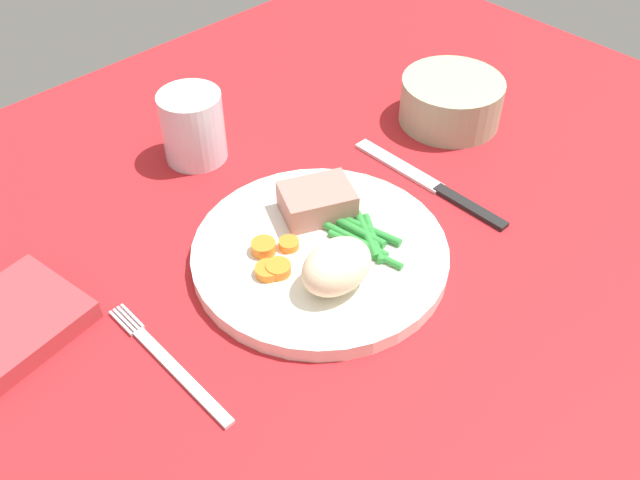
{
  "coord_description": "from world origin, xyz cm",
  "views": [
    {
      "loc": [
        -32.14,
        -36.69,
        50.13
      ],
      "look_at": [
        1.09,
        -2.1,
        4.6
      ],
      "focal_mm": 39.03,
      "sensor_mm": 36.0,
      "label": 1
    }
  ],
  "objects_px": {
    "meat_portion": "(317,201)",
    "water_glass": "(194,131)",
    "fork": "(169,363)",
    "knife": "(431,185)",
    "dinner_plate": "(320,253)",
    "salad_bowl": "(451,98)",
    "napkin": "(4,328)"
  },
  "relations": [
    {
      "from": "dinner_plate",
      "to": "salad_bowl",
      "type": "height_order",
      "value": "salad_bowl"
    },
    {
      "from": "fork",
      "to": "knife",
      "type": "bearing_deg",
      "value": 2.41
    },
    {
      "from": "dinner_plate",
      "to": "napkin",
      "type": "height_order",
      "value": "napkin"
    },
    {
      "from": "dinner_plate",
      "to": "water_glass",
      "type": "xyz_separation_m",
      "value": [
        0.01,
        0.22,
        0.03
      ]
    },
    {
      "from": "water_glass",
      "to": "salad_bowl",
      "type": "distance_m",
      "value": 0.31
    },
    {
      "from": "fork",
      "to": "napkin",
      "type": "height_order",
      "value": "napkin"
    },
    {
      "from": "dinner_plate",
      "to": "knife",
      "type": "height_order",
      "value": "dinner_plate"
    },
    {
      "from": "knife",
      "to": "salad_bowl",
      "type": "height_order",
      "value": "salad_bowl"
    },
    {
      "from": "dinner_plate",
      "to": "meat_portion",
      "type": "bearing_deg",
      "value": 49.4
    },
    {
      "from": "napkin",
      "to": "knife",
      "type": "bearing_deg",
      "value": -16.25
    },
    {
      "from": "salad_bowl",
      "to": "napkin",
      "type": "bearing_deg",
      "value": 173.95
    },
    {
      "from": "meat_portion",
      "to": "fork",
      "type": "xyz_separation_m",
      "value": [
        -0.21,
        -0.04,
        -0.03
      ]
    },
    {
      "from": "knife",
      "to": "dinner_plate",
      "type": "bearing_deg",
      "value": 174.58
    },
    {
      "from": "dinner_plate",
      "to": "water_glass",
      "type": "distance_m",
      "value": 0.22
    },
    {
      "from": "dinner_plate",
      "to": "napkin",
      "type": "bearing_deg",
      "value": 155.07
    },
    {
      "from": "meat_portion",
      "to": "water_glass",
      "type": "xyz_separation_m",
      "value": [
        -0.02,
        0.18,
        0.0
      ]
    },
    {
      "from": "meat_portion",
      "to": "napkin",
      "type": "relative_size",
      "value": 0.54
    },
    {
      "from": "water_glass",
      "to": "salad_bowl",
      "type": "bearing_deg",
      "value": -30.17
    },
    {
      "from": "meat_portion",
      "to": "dinner_plate",
      "type": "bearing_deg",
      "value": -130.6
    },
    {
      "from": "dinner_plate",
      "to": "knife",
      "type": "relative_size",
      "value": 1.21
    },
    {
      "from": "dinner_plate",
      "to": "fork",
      "type": "distance_m",
      "value": 0.18
    },
    {
      "from": "fork",
      "to": "knife",
      "type": "height_order",
      "value": "knife"
    },
    {
      "from": "dinner_plate",
      "to": "napkin",
      "type": "relative_size",
      "value": 1.9
    },
    {
      "from": "fork",
      "to": "water_glass",
      "type": "height_order",
      "value": "water_glass"
    },
    {
      "from": "dinner_plate",
      "to": "fork",
      "type": "xyz_separation_m",
      "value": [
        -0.18,
        -0.0,
        -0.01
      ]
    },
    {
      "from": "meat_portion",
      "to": "knife",
      "type": "relative_size",
      "value": 0.34
    },
    {
      "from": "dinner_plate",
      "to": "knife",
      "type": "bearing_deg",
      "value": -0.98
    },
    {
      "from": "meat_portion",
      "to": "water_glass",
      "type": "distance_m",
      "value": 0.18
    },
    {
      "from": "meat_portion",
      "to": "salad_bowl",
      "type": "relative_size",
      "value": 0.58
    },
    {
      "from": "water_glass",
      "to": "napkin",
      "type": "xyz_separation_m",
      "value": [
        -0.28,
        -0.1,
        -0.02
      ]
    },
    {
      "from": "knife",
      "to": "salad_bowl",
      "type": "distance_m",
      "value": 0.14
    },
    {
      "from": "meat_portion",
      "to": "water_glass",
      "type": "height_order",
      "value": "water_glass"
    }
  ]
}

